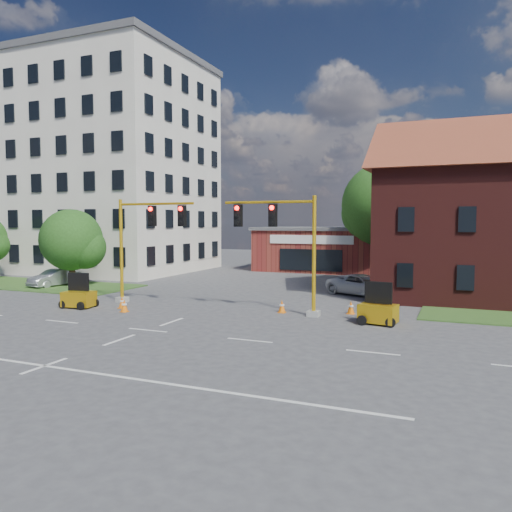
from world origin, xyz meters
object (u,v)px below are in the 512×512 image
signal_mast_west (144,238)px  signal_mast_east (284,240)px  trailer_east (378,311)px  pickup_white (363,285)px  trailer_west (79,297)px

signal_mast_west → signal_mast_east: same height
signal_mast_west → signal_mast_east: 8.71m
signal_mast_west → trailer_east: (13.71, -0.64, -3.32)m
trailer_east → pickup_white: size_ratio=0.39×
trailer_west → trailer_east: bearing=-1.8°
trailer_west → trailer_east: 16.49m
signal_mast_east → signal_mast_west: bearing=180.0°
trailer_east → pickup_white: trailer_east is taller
signal_mast_east → pickup_white: size_ratio=1.26×
signal_mast_east → pickup_white: bearing=72.5°
trailer_west → signal_mast_west: bearing=35.5°
signal_mast_west → signal_mast_east: bearing=0.0°
trailer_east → pickup_white: (-2.37, 9.00, 0.08)m
signal_mast_west → trailer_west: signal_mast_west is taller
trailer_west → pickup_white: size_ratio=0.38×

